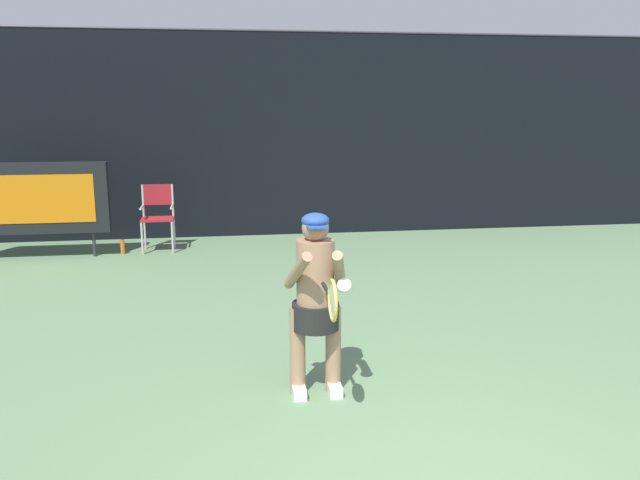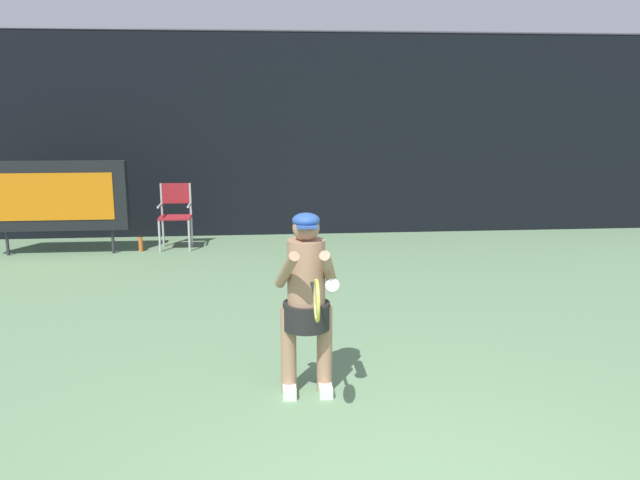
# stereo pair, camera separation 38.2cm
# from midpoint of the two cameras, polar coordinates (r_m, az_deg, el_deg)

# --- Properties ---
(backdrop_screen) EXTENTS (18.00, 0.12, 3.66)m
(backdrop_screen) POSITION_cam_midpoint_polar(r_m,az_deg,el_deg) (11.84, -3.44, 9.20)
(backdrop_screen) COLOR black
(backdrop_screen) RESTS_ON ground
(scoreboard) EXTENTS (2.20, 0.21, 1.50)m
(scoreboard) POSITION_cam_midpoint_polar(r_m,az_deg,el_deg) (10.96, -24.85, 3.35)
(scoreboard) COLOR black
(scoreboard) RESTS_ON ground
(umpire_chair) EXTENTS (0.52, 0.44, 1.08)m
(umpire_chair) POSITION_cam_midpoint_polar(r_m,az_deg,el_deg) (10.94, -15.16, 2.29)
(umpire_chair) COLOR #B7B7BC
(umpire_chair) RESTS_ON ground
(water_bottle) EXTENTS (0.07, 0.07, 0.27)m
(water_bottle) POSITION_cam_midpoint_polar(r_m,az_deg,el_deg) (10.91, -18.06, -0.56)
(water_bottle) COLOR orange
(water_bottle) RESTS_ON ground
(tennis_player) EXTENTS (0.53, 0.60, 1.53)m
(tennis_player) POSITION_cam_midpoint_polar(r_m,az_deg,el_deg) (5.27, -2.47, -4.98)
(tennis_player) COLOR white
(tennis_player) RESTS_ON ground
(tennis_racket) EXTENTS (0.03, 0.60, 0.31)m
(tennis_racket) POSITION_cam_midpoint_polar(r_m,az_deg,el_deg) (4.64, -1.29, -5.31)
(tennis_racket) COLOR black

